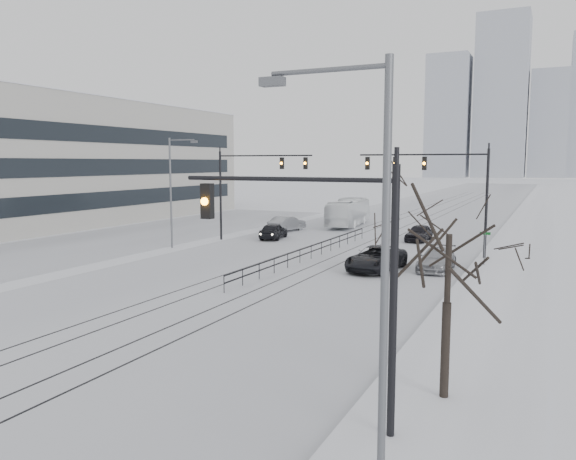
# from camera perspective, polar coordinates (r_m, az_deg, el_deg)

# --- Properties ---
(road) EXTENTS (22.00, 260.00, 0.02)m
(road) POSITION_cam_1_polar(r_m,az_deg,el_deg) (69.50, 12.10, 0.95)
(road) COLOR silver
(road) RESTS_ON ground
(sidewalk_east) EXTENTS (5.00, 260.00, 0.16)m
(sidewalk_east) POSITION_cam_1_polar(r_m,az_deg,el_deg) (67.70, 23.29, 0.44)
(sidewalk_east) COLOR white
(sidewalk_east) RESTS_ON ground
(curb) EXTENTS (0.10, 260.00, 0.12)m
(curb) POSITION_cam_1_polar(r_m,az_deg,el_deg) (67.83, 21.22, 0.53)
(curb) COLOR gray
(curb) RESTS_ON ground
(parking_strip) EXTENTS (14.00, 60.00, 0.03)m
(parking_strip) POSITION_cam_1_polar(r_m,az_deg,el_deg) (55.89, -14.75, -0.54)
(parking_strip) COLOR silver
(parking_strip) RESTS_ON ground
(tram_rails) EXTENTS (5.30, 180.00, 0.01)m
(tram_rails) POSITION_cam_1_polar(r_m,az_deg,el_deg) (50.37, 6.83, -1.15)
(tram_rails) COLOR black
(tram_rails) RESTS_ON ground
(office_building) EXTENTS (20.20, 62.20, 14.11)m
(office_building) POSITION_cam_1_polar(r_m,az_deg,el_deg) (68.45, -26.59, 6.20)
(office_building) COLOR #B1AFA7
(office_building) RESTS_ON ground
(skyline) EXTENTS (96.00, 48.00, 72.00)m
(skyline) POSITION_cam_1_polar(r_m,az_deg,el_deg) (282.12, 23.59, 11.14)
(skyline) COLOR #A2A7B2
(skyline) RESTS_ON ground
(traffic_mast_near) EXTENTS (6.10, 0.37, 7.00)m
(traffic_mast_near) POSITION_cam_1_polar(r_m,az_deg,el_deg) (14.44, 4.53, -3.00)
(traffic_mast_near) COLOR black
(traffic_mast_near) RESTS_ON ground
(traffic_mast_ne) EXTENTS (9.60, 0.37, 8.00)m
(traffic_mast_ne) POSITION_cam_1_polar(r_m,az_deg,el_deg) (43.01, 15.16, 4.96)
(traffic_mast_ne) COLOR black
(traffic_mast_ne) RESTS_ON ground
(traffic_mast_nw) EXTENTS (9.10, 0.37, 8.00)m
(traffic_mast_nw) POSITION_cam_1_polar(r_m,az_deg,el_deg) (49.70, -3.97, 5.20)
(traffic_mast_nw) COLOR black
(traffic_mast_nw) RESTS_ON ground
(street_light_east) EXTENTS (2.73, 0.25, 9.00)m
(street_light_east) POSITION_cam_1_polar(r_m,az_deg,el_deg) (10.92, 8.33, -2.82)
(street_light_east) COLOR #595B60
(street_light_east) RESTS_ON ground
(street_light_west) EXTENTS (2.73, 0.25, 9.00)m
(street_light_west) POSITION_cam_1_polar(r_m,az_deg,el_deg) (46.70, -11.55, 4.52)
(street_light_west) COLOR #595B60
(street_light_west) RESTS_ON ground
(bare_tree) EXTENTS (4.40, 4.40, 6.10)m
(bare_tree) POSITION_cam_1_polar(r_m,az_deg,el_deg) (16.71, 16.01, -2.15)
(bare_tree) COLOR black
(bare_tree) RESTS_ON ground
(median_fence) EXTENTS (0.06, 24.00, 1.00)m
(median_fence) POSITION_cam_1_polar(r_m,az_deg,el_deg) (41.05, 2.37, -2.23)
(median_fence) COLOR black
(median_fence) RESTS_ON ground
(street_sign) EXTENTS (0.70, 0.06, 2.40)m
(street_sign) POSITION_cam_1_polar(r_m,az_deg,el_deg) (39.88, 19.35, -1.32)
(street_sign) COLOR #595B60
(street_sign) RESTS_ON ground
(sedan_sb_inner) EXTENTS (2.43, 4.58, 1.48)m
(sedan_sb_inner) POSITION_cam_1_polar(r_m,az_deg,el_deg) (51.59, -1.49, -0.11)
(sedan_sb_inner) COLOR black
(sedan_sb_inner) RESTS_ON ground
(sedan_sb_outer) EXTENTS (2.43, 4.92, 1.55)m
(sedan_sb_outer) POSITION_cam_1_polar(r_m,az_deg,el_deg) (57.36, -0.11, 0.64)
(sedan_sb_outer) COLOR gray
(sedan_sb_outer) RESTS_ON ground
(sedan_nb_front) EXTENTS (3.12, 5.88, 1.57)m
(sedan_nb_front) POSITION_cam_1_polar(r_m,az_deg,el_deg) (37.07, 8.96, -2.89)
(sedan_nb_front) COLOR black
(sedan_nb_front) RESTS_ON ground
(sedan_nb_right) EXTENTS (2.01, 4.90, 1.42)m
(sedan_nb_right) POSITION_cam_1_polar(r_m,az_deg,el_deg) (37.99, 14.88, -2.92)
(sedan_nb_right) COLOR #989A9F
(sedan_nb_right) RESTS_ON ground
(sedan_nb_far) EXTENTS (1.96, 4.42, 1.48)m
(sedan_nb_far) POSITION_cam_1_polar(r_m,az_deg,el_deg) (51.52, 13.16, -0.30)
(sedan_nb_far) COLOR black
(sedan_nb_far) RESTS_ON ground
(box_truck) EXTENTS (3.54, 10.93, 2.99)m
(box_truck) POSITION_cam_1_polar(r_m,az_deg,el_deg) (62.30, 6.15, 1.76)
(box_truck) COLOR white
(box_truck) RESTS_ON ground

